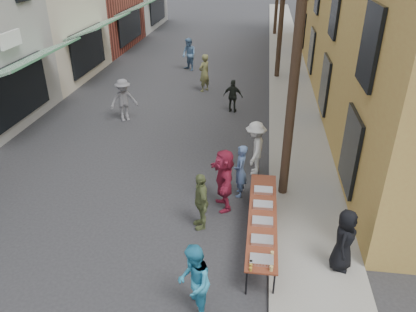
% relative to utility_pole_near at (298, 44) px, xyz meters
% --- Properties ---
extents(ground, '(120.00, 120.00, 0.00)m').
position_rel_utility_pole_near_xyz_m(ground, '(-4.30, -3.00, -4.50)').
color(ground, '#28282B').
rests_on(ground, ground).
extents(sidewalk, '(2.20, 60.00, 0.10)m').
position_rel_utility_pole_near_xyz_m(sidewalk, '(0.70, 12.00, -4.45)').
color(sidewalk, gray).
rests_on(sidewalk, ground).
extents(utility_pole_near, '(0.26, 0.26, 9.00)m').
position_rel_utility_pole_near_xyz_m(utility_pole_near, '(0.00, 0.00, 0.00)').
color(utility_pole_near, '#2D2116').
rests_on(utility_pole_near, ground).
extents(serving_table, '(0.70, 4.00, 0.75)m').
position_rel_utility_pole_near_xyz_m(serving_table, '(-0.60, -2.20, -3.79)').
color(serving_table, maroon).
rests_on(serving_table, ground).
extents(catering_tray_sausage, '(0.50, 0.33, 0.08)m').
position_rel_utility_pole_near_xyz_m(catering_tray_sausage, '(-0.60, -3.85, -3.71)').
color(catering_tray_sausage, maroon).
rests_on(catering_tray_sausage, serving_table).
extents(catering_tray_foil_b, '(0.50, 0.33, 0.08)m').
position_rel_utility_pole_near_xyz_m(catering_tray_foil_b, '(-0.60, -3.20, -3.71)').
color(catering_tray_foil_b, '#B2B2B7').
rests_on(catering_tray_foil_b, serving_table).
extents(catering_tray_buns, '(0.50, 0.33, 0.08)m').
position_rel_utility_pole_near_xyz_m(catering_tray_buns, '(-0.60, -2.50, -3.71)').
color(catering_tray_buns, tan).
rests_on(catering_tray_buns, serving_table).
extents(catering_tray_foil_d, '(0.50, 0.33, 0.08)m').
position_rel_utility_pole_near_xyz_m(catering_tray_foil_d, '(-0.60, -1.80, -3.71)').
color(catering_tray_foil_d, '#B2B2B7').
rests_on(catering_tray_foil_d, serving_table).
extents(catering_tray_buns_end, '(0.50, 0.33, 0.08)m').
position_rel_utility_pole_near_xyz_m(catering_tray_buns_end, '(-0.60, -1.10, -3.71)').
color(catering_tray_buns_end, tan).
rests_on(catering_tray_buns_end, serving_table).
extents(condiment_jar_a, '(0.07, 0.07, 0.08)m').
position_rel_utility_pole_near_xyz_m(condiment_jar_a, '(-0.82, -4.15, -3.71)').
color(condiment_jar_a, '#A57F26').
rests_on(condiment_jar_a, serving_table).
extents(condiment_jar_b, '(0.07, 0.07, 0.08)m').
position_rel_utility_pole_near_xyz_m(condiment_jar_b, '(-0.82, -4.05, -3.71)').
color(condiment_jar_b, '#A57F26').
rests_on(condiment_jar_b, serving_table).
extents(condiment_jar_c, '(0.07, 0.07, 0.08)m').
position_rel_utility_pole_near_xyz_m(condiment_jar_c, '(-0.82, -3.95, -3.71)').
color(condiment_jar_c, '#A57F26').
rests_on(condiment_jar_c, serving_table).
extents(cup_stack, '(0.08, 0.08, 0.12)m').
position_rel_utility_pole_near_xyz_m(cup_stack, '(-0.40, -4.10, -3.69)').
color(cup_stack, tan).
rests_on(cup_stack, serving_table).
extents(guest_front_b, '(0.40, 0.60, 1.63)m').
position_rel_utility_pole_near_xyz_m(guest_front_b, '(-1.29, -0.18, -3.69)').
color(guest_front_b, '#516B9C').
rests_on(guest_front_b, ground).
extents(guest_front_c, '(0.74, 0.90, 1.70)m').
position_rel_utility_pole_near_xyz_m(guest_front_c, '(-1.91, -4.74, -3.65)').
color(guest_front_c, teal).
rests_on(guest_front_c, ground).
extents(guest_front_d, '(0.77, 1.22, 1.80)m').
position_rel_utility_pole_near_xyz_m(guest_front_d, '(-0.90, 1.19, -3.60)').
color(guest_front_d, silver).
rests_on(guest_front_d, ground).
extents(guest_front_e, '(0.71, 1.02, 1.61)m').
position_rel_utility_pole_near_xyz_m(guest_front_e, '(-2.21, -1.86, -3.69)').
color(guest_front_e, '#606B3E').
rests_on(guest_front_e, ground).
extents(guest_queue_back, '(0.98, 1.77, 1.82)m').
position_rel_utility_pole_near_xyz_m(guest_queue_back, '(-1.70, -0.88, -3.59)').
color(guest_queue_back, '#9E223E').
rests_on(guest_queue_back, ground).
extents(server, '(0.72, 0.88, 1.54)m').
position_rel_utility_pole_near_xyz_m(server, '(1.21, -3.05, -3.63)').
color(server, black).
rests_on(server, sidewalk).
extents(passerby_left, '(1.34, 1.20, 1.81)m').
position_rel_utility_pole_near_xyz_m(passerby_left, '(-6.49, 4.93, -3.60)').
color(passerby_left, slate).
rests_on(passerby_left, ground).
extents(passerby_mid, '(0.91, 0.50, 1.48)m').
position_rel_utility_pole_near_xyz_m(passerby_mid, '(-2.03, 6.52, -3.76)').
color(passerby_mid, black).
rests_on(passerby_mid, ground).
extents(passerby_right, '(0.76, 0.82, 1.89)m').
position_rel_utility_pole_near_xyz_m(passerby_right, '(-3.70, 9.19, -3.56)').
color(passerby_right, olive).
rests_on(passerby_right, ground).
extents(passerby_far, '(1.15, 1.13, 1.87)m').
position_rel_utility_pole_near_xyz_m(passerby_far, '(-5.12, 12.84, -3.57)').
color(passerby_far, '#51749D').
rests_on(passerby_far, ground).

